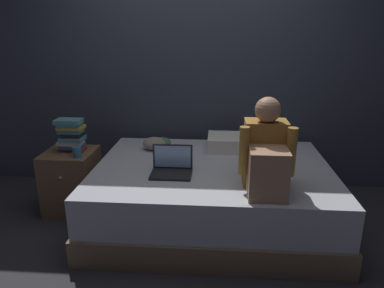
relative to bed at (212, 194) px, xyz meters
The scene contains 10 objects.
ground_plane 0.45m from the bed, 123.69° to the right, with size 8.00×8.00×0.00m, color #2D2D33.
wall_back 1.43m from the bed, 102.53° to the left, with size 5.60×0.10×2.70m, color #383D4C.
bed is the anchor object (origin of this frame).
nightstand 1.31m from the bed, behind, with size 0.44×0.46×0.57m.
person_sitting 0.77m from the bed, 48.62° to the right, with size 0.39×0.44×0.66m.
laptop 0.50m from the bed, 148.20° to the right, with size 0.32×0.23×0.22m.
pillow 0.60m from the bed, 63.57° to the left, with size 0.56×0.36×0.13m, color silver.
book_stack 1.36m from the bed, behind, with size 0.24×0.17×0.30m.
mug 1.22m from the bed, behind, with size 0.08×0.08×0.09m, color teal.
clothes_pile 0.75m from the bed, 143.48° to the left, with size 0.26×0.24×0.12m.
Camera 1 is at (0.24, -2.53, 1.63)m, focal length 33.60 mm.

